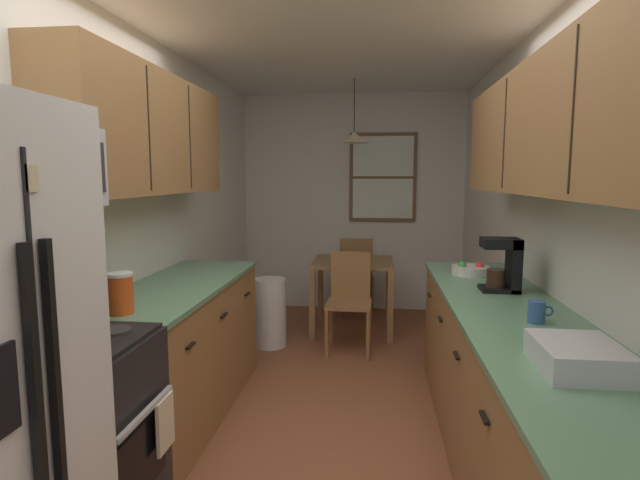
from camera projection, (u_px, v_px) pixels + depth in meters
The scene contains 24 objects.
ground_plane at pixel (334, 402), 3.57m from camera, with size 12.00×12.00×0.00m, color brown.
wall_left at pixel (145, 221), 3.56m from camera, with size 0.10×9.00×2.55m, color white.
wall_right at pixel (541, 225), 3.26m from camera, with size 0.10×9.00×2.55m, color white.
wall_back at pixel (353, 203), 6.02m from camera, with size 4.40×0.10×2.55m, color white.
ceiling_slab at pixel (335, 21), 3.24m from camera, with size 4.40×9.00×0.08m, color white.
stove_range at pixel (70, 443), 2.12m from camera, with size 0.66×0.61×1.10m.
microwave_over_range at pixel (25, 166), 1.98m from camera, with size 0.39×0.56×0.34m.
counter_left at pixel (179, 351), 3.30m from camera, with size 0.64×1.79×0.90m.
upper_cabinets_left at pixel (146, 134), 3.09m from camera, with size 0.33×1.87×0.74m.
counter_right at pixel (519, 406), 2.50m from camera, with size 0.64×3.29×0.90m.
upper_cabinets_right at pixel (569, 124), 2.27m from camera, with size 0.33×2.97×0.65m.
dining_table at pixel (353, 273), 5.16m from camera, with size 0.81×0.78×0.74m.
dining_chair_near at pixel (350, 297), 4.58m from camera, with size 0.41×0.41×0.90m.
dining_chair_far at pixel (355, 272), 5.76m from camera, with size 0.45×0.45×0.90m.
pendant_light at pixel (354, 137), 4.99m from camera, with size 0.31×0.31×0.62m.
back_window at pixel (383, 177), 5.87m from camera, with size 0.78×0.05×1.03m.
trash_bin at pixel (270, 312), 4.72m from camera, with size 0.31×0.31×0.64m, color white.
storage_canister at pixel (120, 293), 2.53m from camera, with size 0.13×0.13×0.21m.
dish_towel at pixel (165, 424), 2.22m from camera, with size 0.02×0.16×0.24m, color beige.
coffee_maker at pixel (505, 264), 3.02m from camera, with size 0.22×0.18×0.32m.
mug_by_coffeemaker at pixel (537, 312), 2.37m from camera, with size 0.12×0.08×0.11m.
fruit_bowl at pixel (471, 270), 3.55m from camera, with size 0.27×0.27×0.09m.
dish_rack at pixel (578, 357), 1.79m from camera, with size 0.28×0.34×0.10m, color silver.
table_serving_bowl at pixel (361, 258), 5.10m from camera, with size 0.21×0.21×0.06m, color #E0D14C.
Camera 1 is at (0.28, -2.38, 1.59)m, focal length 28.16 mm.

